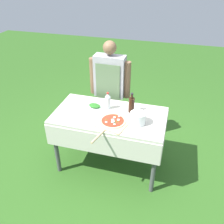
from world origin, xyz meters
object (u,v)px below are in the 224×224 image
Objects in this scene: water_bottle at (108,101)px; person_cook at (110,86)px; herb_container at (95,106)px; mixing_tub at (138,118)px; oil_bottle at (131,104)px; prep_table at (109,122)px; pizza_on_peel at (112,122)px.

person_cook is at bearing 103.04° from water_bottle.
herb_container is 1.14× the size of mixing_tub.
oil_bottle is at bearing 133.63° from person_cook.
person_cook is 0.46m from herb_container.
herb_container is at bearing 154.16° from prep_table.
oil_bottle reaches higher than herb_container.
person_cook reaches higher than herb_container.
person_cook is 0.45m from water_bottle.
herb_container reaches higher than prep_table.
prep_table is 0.41m from mixing_tub.
mixing_tub reaches higher than prep_table.
prep_table is at bearing 166.44° from mixing_tub.
pizza_on_peel is 3.57× the size of mixing_tub.
oil_bottle is 1.44× the size of mixing_tub.
mixing_tub is (0.51, -0.64, -0.02)m from person_cook.
pizza_on_peel is (0.24, -0.72, -0.07)m from person_cook.
pizza_on_peel is 0.34m from oil_bottle.
prep_table is at bearing -150.70° from oil_bottle.
pizza_on_peel is at bearing -63.56° from prep_table.
oil_bottle is (0.16, 0.29, 0.09)m from pizza_on_peel.
water_bottle is (-0.14, 0.29, 0.09)m from pizza_on_peel.
person_cook is 8.65× the size of mixing_tub.
water_bottle is 0.47m from mixing_tub.
oil_bottle is 1.13× the size of water_bottle.
prep_table is 5.34× the size of oil_bottle.
oil_bottle is 0.47m from herb_container.
water_bottle is (0.10, -0.43, 0.02)m from person_cook.
herb_container is (-0.22, 0.11, 0.13)m from prep_table.
prep_table is 7.67× the size of mixing_tub.
person_cook is at bearing 132.76° from oil_bottle.
oil_bottle is at bearing 29.30° from prep_table.
herb_container is at bearing 161.49° from mixing_tub.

